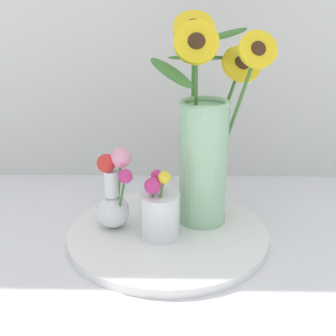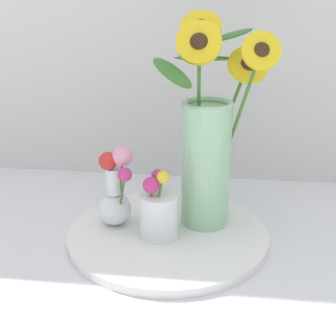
# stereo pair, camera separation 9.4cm
# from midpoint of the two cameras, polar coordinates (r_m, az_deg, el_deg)

# --- Properties ---
(ground_plane) EXTENTS (6.00, 6.00, 0.00)m
(ground_plane) POSITION_cam_midpoint_polar(r_m,az_deg,el_deg) (0.99, 2.93, -9.26)
(ground_plane) COLOR silver
(serving_tray) EXTENTS (0.42, 0.42, 0.02)m
(serving_tray) POSITION_cam_midpoint_polar(r_m,az_deg,el_deg) (1.00, 2.71, -8.17)
(serving_tray) COLOR white
(serving_tray) RESTS_ON ground_plane
(mason_jar_sunflowers) EXTENTS (0.28, 0.24, 0.44)m
(mason_jar_sunflowers) POSITION_cam_midpoint_polar(r_m,az_deg,el_deg) (0.98, 7.59, 3.23)
(mason_jar_sunflowers) COLOR #99CC9E
(mason_jar_sunflowers) RESTS_ON serving_tray
(vase_small_center) EXTENTS (0.08, 0.08, 0.15)m
(vase_small_center) POSITION_cam_midpoint_polar(r_m,az_deg,el_deg) (0.95, 1.65, -5.47)
(vase_small_center) COLOR white
(vase_small_center) RESTS_ON serving_tray
(vase_bulb_right) EXTENTS (0.08, 0.09, 0.18)m
(vase_bulb_right) POSITION_cam_midpoint_polar(r_m,az_deg,el_deg) (0.99, -3.75, -3.14)
(vase_bulb_right) COLOR white
(vase_bulb_right) RESTS_ON serving_tray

